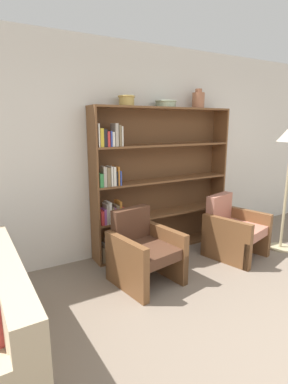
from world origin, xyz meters
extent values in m
cube|color=silver|center=(0.00, 2.54, 1.38)|extent=(12.00, 0.06, 2.75)
cube|color=brown|center=(-0.92, 2.35, 0.98)|extent=(0.02, 0.30, 1.96)
cube|color=brown|center=(1.09, 2.35, 0.98)|extent=(0.02, 0.30, 1.96)
cube|color=brown|center=(0.09, 2.35, 1.94)|extent=(1.99, 0.30, 0.02)
cube|color=brown|center=(0.09, 2.35, 0.01)|extent=(1.99, 0.30, 0.03)
cube|color=brown|center=(0.09, 2.50, 0.98)|extent=(1.99, 0.01, 1.96)
cube|color=#7F6B4C|center=(-0.87, 2.30, 0.12)|extent=(0.03, 0.16, 0.20)
cube|color=#B2A899|center=(-0.84, 2.28, 0.15)|extent=(0.02, 0.12, 0.24)
cube|color=black|center=(-0.81, 2.31, 0.12)|extent=(0.03, 0.18, 0.19)
cube|color=#B2A899|center=(-0.77, 2.31, 0.16)|extent=(0.04, 0.17, 0.27)
cube|color=#388C47|center=(-0.74, 2.29, 0.12)|extent=(0.03, 0.13, 0.20)
cube|color=#388C47|center=(-0.70, 2.30, 0.11)|extent=(0.03, 0.15, 0.18)
cube|color=orange|center=(-0.66, 2.31, 0.16)|extent=(0.02, 0.17, 0.27)
cube|color=#388C47|center=(-0.64, 2.28, 0.11)|extent=(0.02, 0.13, 0.18)
cube|color=white|center=(-0.60, 2.31, 0.11)|extent=(0.04, 0.17, 0.18)
cube|color=gold|center=(-0.56, 2.30, 0.13)|extent=(0.04, 0.15, 0.21)
cube|color=#669EB2|center=(-0.51, 2.29, 0.16)|extent=(0.04, 0.15, 0.27)
cube|color=brown|center=(0.09, 2.35, 0.51)|extent=(1.99, 0.30, 0.02)
cube|color=red|center=(-0.87, 2.30, 0.62)|extent=(0.04, 0.17, 0.18)
cube|color=#994C99|center=(-0.83, 2.30, 0.62)|extent=(0.03, 0.15, 0.19)
cube|color=#B2A899|center=(-0.80, 2.30, 0.65)|extent=(0.03, 0.15, 0.25)
cube|color=white|center=(-0.76, 2.31, 0.66)|extent=(0.04, 0.17, 0.28)
cube|color=#7F6B4C|center=(-0.72, 2.31, 0.63)|extent=(0.02, 0.18, 0.21)
cube|color=#994C99|center=(-0.70, 2.32, 0.62)|extent=(0.02, 0.19, 0.20)
cube|color=#7F6B4C|center=(-0.66, 2.30, 0.64)|extent=(0.04, 0.16, 0.23)
cube|color=orange|center=(-0.62, 2.31, 0.66)|extent=(0.03, 0.18, 0.27)
cube|color=red|center=(-0.58, 2.29, 0.62)|extent=(0.04, 0.14, 0.18)
cube|color=brown|center=(0.09, 2.35, 0.99)|extent=(1.99, 0.30, 0.02)
cube|color=#388C47|center=(-0.87, 2.31, 1.09)|extent=(0.04, 0.17, 0.16)
cube|color=#B2A899|center=(-0.82, 2.29, 1.13)|extent=(0.04, 0.14, 0.25)
cube|color=#7F6B4C|center=(-0.77, 2.28, 1.12)|extent=(0.04, 0.12, 0.23)
cube|color=white|center=(-0.73, 2.31, 1.12)|extent=(0.02, 0.18, 0.24)
cube|color=white|center=(-0.69, 2.29, 1.12)|extent=(0.03, 0.14, 0.23)
cube|color=black|center=(-0.66, 2.29, 1.09)|extent=(0.02, 0.14, 0.18)
cube|color=orange|center=(-0.64, 2.32, 1.12)|extent=(0.02, 0.19, 0.23)
cube|color=#334CB2|center=(-0.61, 2.30, 1.09)|extent=(0.02, 0.16, 0.18)
cube|color=brown|center=(0.09, 2.35, 1.47)|extent=(1.99, 0.30, 0.02)
cube|color=white|center=(-0.88, 2.29, 1.61)|extent=(0.02, 0.13, 0.27)
cube|color=gold|center=(-0.84, 2.30, 1.59)|extent=(0.04, 0.15, 0.22)
cube|color=black|center=(-0.80, 2.31, 1.58)|extent=(0.04, 0.18, 0.20)
cube|color=red|center=(-0.76, 2.31, 1.57)|extent=(0.03, 0.17, 0.18)
cube|color=#334CB2|center=(-0.73, 2.30, 1.57)|extent=(0.02, 0.16, 0.18)
cube|color=white|center=(-0.70, 2.30, 1.57)|extent=(0.03, 0.15, 0.17)
cube|color=#B2A899|center=(-0.66, 2.30, 1.62)|extent=(0.04, 0.15, 0.27)
cube|color=#7F6B4C|center=(-0.61, 2.31, 1.61)|extent=(0.03, 0.18, 0.25)
cube|color=white|center=(-0.58, 2.29, 1.60)|extent=(0.02, 0.13, 0.24)
cylinder|color=tan|center=(-0.46, 2.35, 2.01)|extent=(0.19, 0.19, 0.12)
torus|color=tan|center=(-0.46, 2.35, 2.07)|extent=(0.21, 0.21, 0.02)
cylinder|color=gray|center=(0.11, 2.35, 2.00)|extent=(0.26, 0.26, 0.08)
torus|color=gray|center=(0.11, 2.35, 2.03)|extent=(0.28, 0.28, 0.02)
cylinder|color=#A36647|center=(0.65, 2.35, 2.06)|extent=(0.17, 0.17, 0.21)
cylinder|color=#A36647|center=(0.65, 2.35, 2.19)|extent=(0.09, 0.09, 0.05)
cube|color=tan|center=(-2.04, 1.10, 0.63)|extent=(0.23, 1.61, 0.37)
cube|color=brown|center=(-0.28, 1.36, 0.17)|extent=(0.08, 0.08, 0.34)
cube|color=brown|center=(-0.84, 1.27, 0.17)|extent=(0.08, 0.08, 0.34)
cube|color=brown|center=(-0.38, 1.96, 0.17)|extent=(0.08, 0.08, 0.34)
cube|color=brown|center=(-0.94, 1.87, 0.17)|extent=(0.08, 0.08, 0.34)
cube|color=#4C2D1E|center=(-0.61, 1.62, 0.37)|extent=(0.58, 0.71, 0.12)
cube|color=#4C2D1E|center=(-0.66, 1.89, 0.60)|extent=(0.49, 0.20, 0.40)
cube|color=brown|center=(-0.33, 1.66, 0.29)|extent=(0.19, 0.68, 0.58)
cube|color=brown|center=(-0.89, 1.57, 0.29)|extent=(0.19, 0.68, 0.58)
cube|color=brown|center=(1.14, 1.40, 0.17)|extent=(0.09, 0.09, 0.34)
cube|color=brown|center=(0.59, 1.25, 0.17)|extent=(0.09, 0.09, 0.34)
cube|color=brown|center=(0.97, 1.99, 0.17)|extent=(0.09, 0.09, 0.34)
cube|color=brown|center=(0.43, 1.83, 0.17)|extent=(0.09, 0.09, 0.34)
cube|color=#B2705B|center=(0.78, 1.62, 0.37)|extent=(0.64, 0.75, 0.12)
cube|color=#B2705B|center=(0.71, 1.89, 0.60)|extent=(0.49, 0.25, 0.40)
cube|color=brown|center=(1.05, 1.69, 0.29)|extent=(0.26, 0.68, 0.58)
cube|color=brown|center=(0.51, 1.54, 0.29)|extent=(0.26, 0.68, 0.58)
cylinder|color=tan|center=(1.54, 1.47, 0.01)|extent=(0.32, 0.32, 0.02)
cylinder|color=tan|center=(1.54, 1.47, 0.77)|extent=(0.04, 0.04, 1.50)
camera|label=1|loc=(-2.16, -1.04, 1.75)|focal=28.00mm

